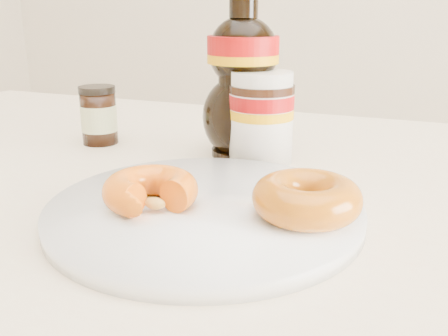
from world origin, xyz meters
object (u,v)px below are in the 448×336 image
at_px(syrup_bottle, 243,76).
at_px(dining_table, 189,249).
at_px(donut_bitten, 151,190).
at_px(nutella_jar, 261,114).
at_px(donut_whole, 307,198).
at_px(dark_jar, 99,116).
at_px(plate, 205,210).

bearing_deg(syrup_bottle, dining_table, -97.89).
bearing_deg(donut_bitten, nutella_jar, 90.71).
distance_m(donut_bitten, donut_whole, 0.14).
xyz_separation_m(syrup_bottle, dark_jar, (-0.22, -0.02, -0.07)).
bearing_deg(donut_bitten, donut_whole, 22.11).
relative_size(donut_whole, syrup_bottle, 0.45).
xyz_separation_m(dining_table, donut_whole, (0.15, -0.08, 0.12)).
xyz_separation_m(donut_whole, syrup_bottle, (-0.14, 0.21, 0.08)).
height_order(dining_table, donut_bitten, donut_bitten).
bearing_deg(nutella_jar, donut_bitten, -99.52).
distance_m(plate, donut_bitten, 0.06).
distance_m(donut_whole, dark_jar, 0.40).
height_order(plate, dark_jar, dark_jar).
xyz_separation_m(donut_bitten, donut_whole, (0.14, 0.03, 0.00)).
xyz_separation_m(dining_table, donut_bitten, (0.01, -0.11, 0.11)).
xyz_separation_m(dining_table, plate, (0.06, -0.08, 0.09)).
xyz_separation_m(plate, donut_whole, (0.10, 0.00, 0.02)).
bearing_deg(donut_whole, plate, -177.15).
height_order(syrup_bottle, dark_jar, syrup_bottle).
height_order(plate, syrup_bottle, syrup_bottle).
bearing_deg(dining_table, donut_whole, -26.28).
xyz_separation_m(nutella_jar, dark_jar, (-0.25, 0.00, -0.02)).
relative_size(plate, syrup_bottle, 1.40).
bearing_deg(dark_jar, syrup_bottle, 5.19).
bearing_deg(syrup_bottle, donut_whole, -57.08).
relative_size(dining_table, plate, 4.67).
bearing_deg(donut_whole, dark_jar, 151.57).
distance_m(dining_table, donut_whole, 0.21).
height_order(nutella_jar, dark_jar, nutella_jar).
bearing_deg(donut_whole, dining_table, 153.72).
relative_size(dining_table, nutella_jar, 12.00).
relative_size(dining_table, syrup_bottle, 6.53).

